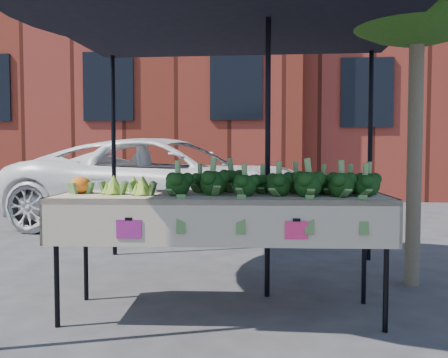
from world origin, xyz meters
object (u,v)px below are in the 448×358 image
Objects in this scene: vehicle at (170,65)px; table at (221,255)px; street_tree at (416,75)px; canopy at (226,133)px.

table is at bearing -153.93° from vehicle.
vehicle is at bearing 132.57° from street_tree.
canopy is 3.92m from vehicle.
table is 2.40m from street_tree.
street_tree is at bearing -127.98° from vehicle.
canopy is 0.84× the size of street_tree.
vehicle is (-1.23, 4.13, 2.08)m from table.
table is 0.77× the size of canopy.
vehicle is (-1.21, 3.54, 1.16)m from canopy.
street_tree reaches higher than table.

